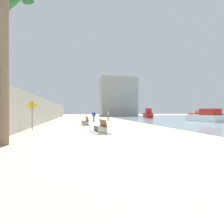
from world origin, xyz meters
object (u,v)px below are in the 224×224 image
Objects in this scene: boat_distant at (148,114)px; boat_far_right at (196,114)px; boat_mid_bay at (206,117)px; boat_outer at (213,115)px; palm_tree at (4,11)px; bench_near at (100,130)px; person_standing at (108,115)px; person_walking at (94,115)px; bench_far at (85,123)px; pedestrian_sign at (32,112)px.

boat_distant is 17.68m from boat_far_right.
boat_outer is (13.62, 13.29, -0.07)m from boat_mid_bay.
boat_far_right is at bearing 42.15° from palm_tree.
boat_distant is at bearing 54.89° from palm_tree.
palm_tree is at bearing -137.85° from boat_far_right.
person_standing reaches higher than bench_near.
person_walking is 0.25× the size of boat_far_right.
boat_distant is 15.13m from boat_mid_bay.
person_standing is 0.26× the size of boat_far_right.
boat_far_right is at bearing 27.36° from person_walking.
bench_far is at bearing 95.58° from bench_near.
boat_far_right is 6.51m from boat_outer.
boat_far_right is (37.00, 33.49, -5.57)m from palm_tree.
palm_tree is 1.32× the size of boat_far_right.
boat_distant is (14.98, 25.03, 0.66)m from bench_near.
boat_far_right is (30.98, 16.03, -0.22)m from person_walking.
person_walking is at bearing 167.60° from boat_mid_bay.
boat_mid_bay reaches higher than person_standing.
bench_far is at bearing -171.27° from boat_mid_bay.
boat_outer is (31.69, 23.51, 0.44)m from bench_near.
boat_mid_bay is (-13.87, -19.79, 0.03)m from boat_far_right.
pedestrian_sign reaches higher than boat_mid_bay.
bench_near is at bearing -143.43° from boat_outer.
person_walking is 0.26× the size of boat_mid_bay.
person_standing is 0.66× the size of pedestrian_sign.
boat_outer is (16.71, -1.52, -0.21)m from boat_distant.
boat_distant is (15.70, 17.69, 0.66)m from bench_far.
person_walking is (0.95, 13.98, 0.71)m from bench_near.
bench_near is 1.02× the size of bench_far.
bench_near is 0.88× the size of pedestrian_sign.
palm_tree reaches higher than boat_far_right.
bench_far is (-0.72, 7.34, 0.00)m from bench_near.
palm_tree is 20.57m from person_standing.
person_standing is (8.40, 18.01, -5.33)m from palm_tree.
person_standing is at bearing -162.43° from boat_outer.
boat_far_right is (31.94, 30.02, 0.49)m from bench_near.
pedestrian_sign is (-23.44, -7.27, 0.82)m from boat_mid_bay.
boat_mid_bay is (17.12, -3.76, -0.19)m from person_walking.
boat_mid_bay reaches higher than bench_far.
boat_distant is (11.64, 10.49, -0.08)m from person_standing.
person_standing is 15.67m from boat_distant.
boat_far_right is at bearing 16.39° from boat_distant.
person_standing is (2.39, 0.55, 0.02)m from person_walking.
bench_near is 6.27m from pedestrian_sign.
boat_mid_bay is 24.55m from pedestrian_sign.
boat_mid_bay is (18.79, 2.88, 0.52)m from bench_far.
boat_far_right is at bearing 87.81° from boat_outer.
palm_tree is at bearing -145.54° from bench_near.
person_walking is at bearing -167.00° from person_standing.
boat_far_right is 46.10m from pedestrian_sign.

